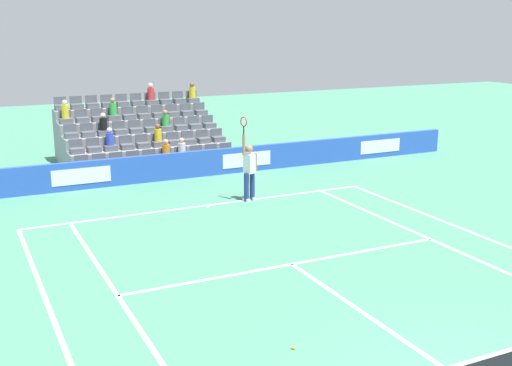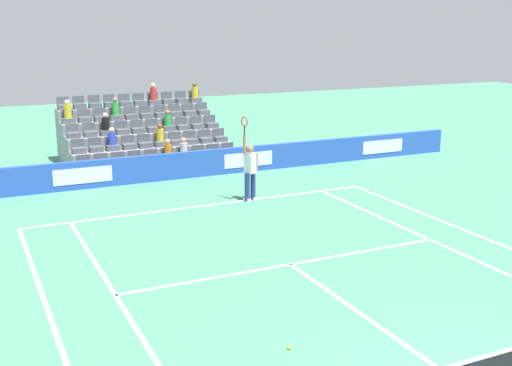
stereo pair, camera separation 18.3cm
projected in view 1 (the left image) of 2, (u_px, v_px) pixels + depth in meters
name	position (u px, v px, depth m)	size (l,w,h in m)	color
line_baseline	(206.00, 205.00, 19.78)	(10.97, 0.10, 0.01)	white
line_service	(292.00, 264.00, 14.98)	(8.23, 0.10, 0.01)	white
line_centre_service	(373.00, 320.00, 12.19)	(0.10, 6.40, 0.01)	white
line_singles_sideline_left	(123.00, 304.00, 12.85)	(0.10, 11.89, 0.01)	white
line_singles_sideline_right	(442.00, 244.00, 16.32)	(0.10, 11.89, 0.01)	white
line_doubles_sideline_left	(53.00, 317.00, 12.28)	(0.10, 11.89, 0.01)	white
line_doubles_sideline_right	(482.00, 237.00, 16.90)	(0.10, 11.89, 0.01)	white
line_centre_mark	(207.00, 206.00, 19.69)	(0.10, 0.20, 0.01)	white
sponsor_barrier	(168.00, 167.00, 22.90)	(24.56, 0.22, 0.96)	blue
tennis_player	(249.00, 170.00, 20.12)	(0.54, 0.41, 2.85)	navy
stadium_stand	(140.00, 141.00, 25.93)	(6.20, 4.75, 3.01)	gray
loose_tennis_ball	(294.00, 347.00, 11.08)	(0.07, 0.07, 0.07)	#D1E533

